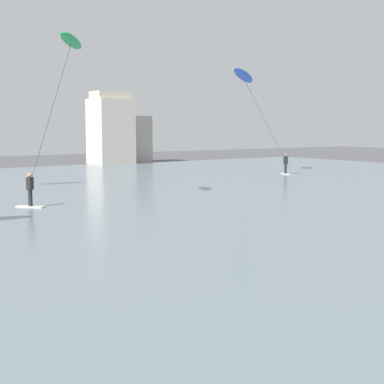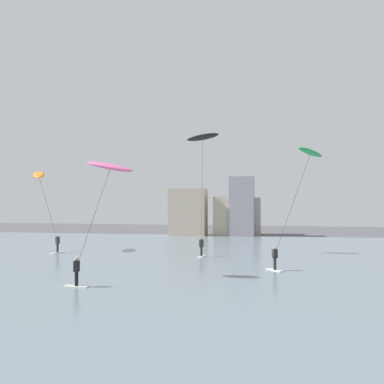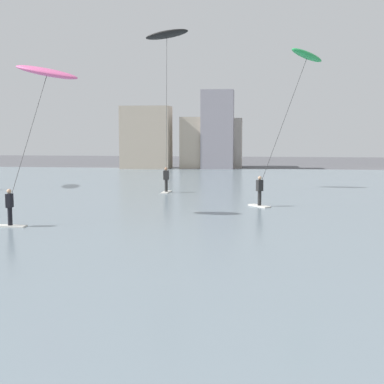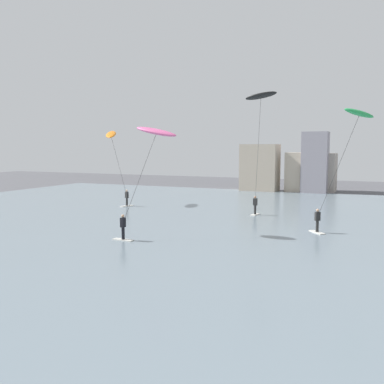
{
  "view_description": "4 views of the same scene",
  "coord_description": "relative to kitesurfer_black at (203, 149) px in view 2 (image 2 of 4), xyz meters",
  "views": [
    {
      "loc": [
        -9.78,
        2.42,
        3.97
      ],
      "look_at": [
        -0.98,
        15.09,
        2.22
      ],
      "focal_mm": 54.46,
      "sensor_mm": 36.0,
      "label": 1
    },
    {
      "loc": [
        -0.74,
        0.29,
        4.94
      ],
      "look_at": [
        -2.56,
        10.19,
        5.11
      ],
      "focal_mm": 39.53,
      "sensor_mm": 36.0,
      "label": 2
    },
    {
      "loc": [
        -0.77,
        -1.72,
        4.52
      ],
      "look_at": [
        -2.04,
        10.34,
        3.1
      ],
      "focal_mm": 54.16,
      "sensor_mm": 36.0,
      "label": 3
    },
    {
      "loc": [
        3.36,
        -0.16,
        5.91
      ],
      "look_at": [
        -1.24,
        10.25,
        4.72
      ],
      "focal_mm": 39.77,
      "sensor_mm": 36.0,
      "label": 4
    }
  ],
  "objects": [
    {
      "name": "far_shore_buildings",
      "position": [
        11.16,
        19.8,
        -6.25
      ],
      "size": [
        36.4,
        6.47,
        7.93
      ],
      "color": "#B7A893",
      "rests_on": "ground"
    },
    {
      "name": "kitesurfer_pink",
      "position": [
        -4.05,
        -12.33,
        -3.07
      ],
      "size": [
        3.17,
        4.06,
        7.43
      ],
      "color": "silver",
      "rests_on": "water_bay"
    },
    {
      "name": "water_bay",
      "position": [
        6.59,
        -7.03,
        -9.39
      ],
      "size": [
        84.0,
        52.0,
        0.1
      ],
      "primitive_type": "cube",
      "color": "slate",
      "rests_on": "ground"
    },
    {
      "name": "kitesurfer_black",
      "position": [
        0.0,
        0.0,
        0.0
      ],
      "size": [
        3.05,
        3.6,
        10.92
      ],
      "color": "silver",
      "rests_on": "water_bay"
    },
    {
      "name": "kitesurfer_orange",
      "position": [
        -15.34,
        -0.61,
        -2.76
      ],
      "size": [
        4.42,
        3.73,
        7.78
      ],
      "color": "silver",
      "rests_on": "water_bay"
    },
    {
      "name": "kitesurfer_green",
      "position": [
        8.27,
        -7.59,
        -2.27
      ],
      "size": [
        4.17,
        2.63,
        8.49
      ],
      "color": "silver",
      "rests_on": "water_bay"
    }
  ]
}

